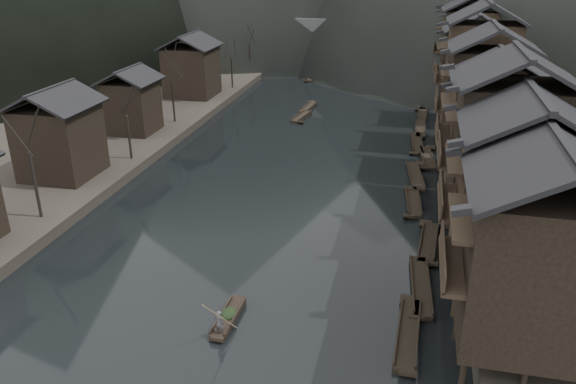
% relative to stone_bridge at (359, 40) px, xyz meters
% --- Properties ---
extents(water, '(300.00, 300.00, 0.00)m').
position_rel_stone_bridge_xyz_m(water, '(0.00, -72.00, -5.11)').
color(water, black).
rests_on(water, ground).
extents(left_bank, '(40.00, 200.00, 1.20)m').
position_rel_stone_bridge_xyz_m(left_bank, '(-35.00, -32.00, -4.51)').
color(left_bank, '#2D2823').
rests_on(left_bank, ground).
extents(stilt_houses, '(9.00, 67.60, 15.80)m').
position_rel_stone_bridge_xyz_m(stilt_houses, '(17.28, -52.11, 3.76)').
color(stilt_houses, black).
rests_on(stilt_houses, ground).
extents(left_houses, '(8.10, 53.20, 8.73)m').
position_rel_stone_bridge_xyz_m(left_houses, '(-20.50, -51.88, 0.55)').
color(left_houses, black).
rests_on(left_houses, left_bank).
extents(bare_trees, '(3.88, 73.18, 7.76)m').
position_rel_stone_bridge_xyz_m(bare_trees, '(-17.00, -49.56, 1.41)').
color(bare_trees, black).
rests_on(bare_trees, left_bank).
extents(moored_sampans, '(3.11, 60.28, 0.47)m').
position_rel_stone_bridge_xyz_m(moored_sampans, '(11.91, -51.02, -4.91)').
color(moored_sampans, black).
rests_on(moored_sampans, water).
extents(midriver_boats, '(10.42, 34.83, 0.44)m').
position_rel_stone_bridge_xyz_m(midriver_boats, '(-2.88, -20.58, -4.91)').
color(midriver_boats, black).
rests_on(midriver_boats, water).
extents(stone_bridge, '(40.00, 6.00, 9.00)m').
position_rel_stone_bridge_xyz_m(stone_bridge, '(0.00, 0.00, 0.00)').
color(stone_bridge, '#4C4C4F').
rests_on(stone_bridge, ground).
extents(hero_sampan, '(1.01, 4.44, 0.43)m').
position_rel_stone_bridge_xyz_m(hero_sampan, '(1.14, -78.82, -4.91)').
color(hero_sampan, black).
rests_on(hero_sampan, water).
extents(cargo_heap, '(0.97, 1.27, 0.58)m').
position_rel_stone_bridge_xyz_m(cargo_heap, '(1.13, -78.62, -4.39)').
color(cargo_heap, black).
rests_on(cargo_heap, hero_sampan).
extents(boatman, '(0.67, 0.54, 1.58)m').
position_rel_stone_bridge_xyz_m(boatman, '(1.17, -80.37, -3.89)').
color(boatman, '#4D4D4F').
rests_on(boatman, hero_sampan).
extents(bamboo_pole, '(1.33, 2.56, 3.34)m').
position_rel_stone_bridge_xyz_m(bamboo_pole, '(1.37, -80.37, -1.43)').
color(bamboo_pole, '#8C7A51').
rests_on(bamboo_pole, boatman).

